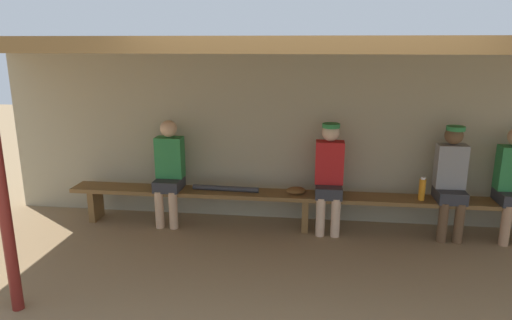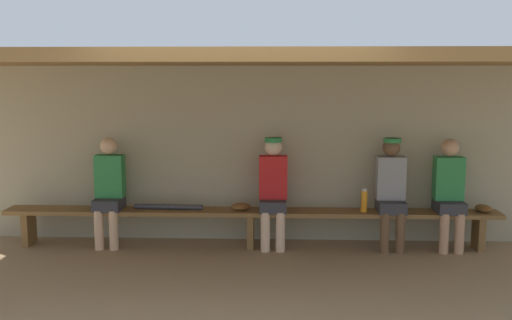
{
  "view_description": "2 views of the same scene",
  "coord_description": "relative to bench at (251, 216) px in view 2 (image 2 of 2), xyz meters",
  "views": [
    {
      "loc": [
        0.06,
        -3.83,
        2.28
      ],
      "look_at": [
        -0.57,
        1.18,
        0.97
      ],
      "focal_mm": 32.1,
      "sensor_mm": 36.0,
      "label": 1
    },
    {
      "loc": [
        0.33,
        -5.55,
        2.11
      ],
      "look_at": [
        0.07,
        1.42,
        1.1
      ],
      "focal_mm": 42.03,
      "sensor_mm": 36.0,
      "label": 2
    }
  ],
  "objects": [
    {
      "name": "water_bottle_green",
      "position": [
        1.36,
        -0.04,
        0.21
      ],
      "size": [
        0.08,
        0.08,
        0.28
      ],
      "color": "orange",
      "rests_on": "bench"
    },
    {
      "name": "player_shirtless_tan",
      "position": [
        2.38,
        0.0,
        0.34
      ],
      "size": [
        0.34,
        0.42,
        1.34
      ],
      "color": "#333338",
      "rests_on": "ground"
    },
    {
      "name": "baseball_glove_worn",
      "position": [
        2.79,
        0.0,
        0.12
      ],
      "size": [
        0.23,
        0.28,
        0.09
      ],
      "primitive_type": "ellipsoid",
      "rotation": [
        0.0,
        0.0,
        4.99
      ],
      "color": "brown",
      "rests_on": "bench"
    },
    {
      "name": "player_with_sunglasses",
      "position": [
        0.27,
        0.0,
        0.36
      ],
      "size": [
        0.34,
        0.42,
        1.34
      ],
      "color": "#333338",
      "rests_on": "ground"
    },
    {
      "name": "ground_plane",
      "position": [
        0.0,
        -1.55,
        -0.39
      ],
      "size": [
        24.0,
        24.0,
        0.0
      ],
      "primitive_type": "plane",
      "color": "#937754"
    },
    {
      "name": "baseball_bat",
      "position": [
        -1.0,
        -0.0,
        0.11
      ],
      "size": [
        0.85,
        0.1,
        0.07
      ],
      "primitive_type": "cylinder",
      "rotation": [
        0.0,
        1.57,
        -0.04
      ],
      "color": "#333338",
      "rests_on": "bench"
    },
    {
      "name": "player_in_red",
      "position": [
        1.69,
        0.0,
        0.36
      ],
      "size": [
        0.34,
        0.42,
        1.34
      ],
      "color": "#333338",
      "rests_on": "ground"
    },
    {
      "name": "back_wall",
      "position": [
        0.0,
        0.45,
        0.71
      ],
      "size": [
        8.0,
        0.2,
        2.2
      ],
      "primitive_type": "cube",
      "color": "tan",
      "rests_on": "ground"
    },
    {
      "name": "baseball_glove_tan",
      "position": [
        -0.12,
        -0.01,
        0.12
      ],
      "size": [
        0.27,
        0.21,
        0.09
      ],
      "primitive_type": "ellipsoid",
      "rotation": [
        0.0,
        0.0,
        0.17
      ],
      "color": "brown",
      "rests_on": "bench"
    },
    {
      "name": "player_in_blue",
      "position": [
        -1.73,
        0.0,
        0.34
      ],
      "size": [
        0.34,
        0.42,
        1.34
      ],
      "color": "#333338",
      "rests_on": "ground"
    },
    {
      "name": "bench",
      "position": [
        0.0,
        0.0,
        0.0
      ],
      "size": [
        6.0,
        0.36,
        0.46
      ],
      "color": "brown",
      "rests_on": "ground"
    },
    {
      "name": "dugout_roof",
      "position": [
        0.0,
        -0.85,
        1.87
      ],
      "size": [
        8.0,
        2.8,
        0.12
      ],
      "primitive_type": "cube",
      "color": "brown",
      "rests_on": "back_wall"
    }
  ]
}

